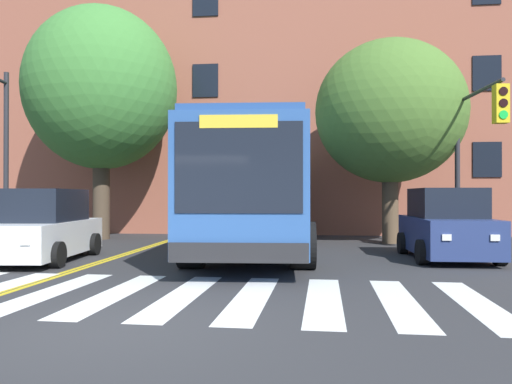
{
  "coord_description": "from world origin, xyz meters",
  "views": [
    {
      "loc": [
        2.45,
        -5.98,
        1.64
      ],
      "look_at": [
        0.93,
        7.48,
        1.73
      ],
      "focal_mm": 35.0,
      "sensor_mm": 36.0,
      "label": 1
    }
  ],
  "objects_px": {
    "car_white_near_lane": "(44,228)",
    "street_tree_curbside_small": "(102,89)",
    "car_navy_far_lane": "(446,227)",
    "traffic_light_near_corner": "(475,137)",
    "city_bus": "(256,189)",
    "street_tree_curbside_large": "(390,112)"
  },
  "relations": [
    {
      "from": "car_white_near_lane",
      "to": "street_tree_curbside_small",
      "type": "bearing_deg",
      "value": 100.99
    },
    {
      "from": "car_navy_far_lane",
      "to": "traffic_light_near_corner",
      "type": "relative_size",
      "value": 0.75
    },
    {
      "from": "car_navy_far_lane",
      "to": "traffic_light_near_corner",
      "type": "distance_m",
      "value": 3.33
    },
    {
      "from": "car_white_near_lane",
      "to": "street_tree_curbside_small",
      "type": "distance_m",
      "value": 7.88
    },
    {
      "from": "city_bus",
      "to": "traffic_light_near_corner",
      "type": "bearing_deg",
      "value": 5.29
    },
    {
      "from": "car_navy_far_lane",
      "to": "car_white_near_lane",
      "type": "bearing_deg",
      "value": -171.72
    },
    {
      "from": "car_navy_far_lane",
      "to": "street_tree_curbside_large",
      "type": "bearing_deg",
      "value": 100.32
    },
    {
      "from": "city_bus",
      "to": "car_white_near_lane",
      "type": "relative_size",
      "value": 2.71
    },
    {
      "from": "city_bus",
      "to": "car_navy_far_lane",
      "type": "bearing_deg",
      "value": -13.24
    },
    {
      "from": "street_tree_curbside_large",
      "to": "street_tree_curbside_small",
      "type": "bearing_deg",
      "value": 177.75
    },
    {
      "from": "car_navy_far_lane",
      "to": "street_tree_curbside_large",
      "type": "height_order",
      "value": "street_tree_curbside_large"
    },
    {
      "from": "car_navy_far_lane",
      "to": "traffic_light_near_corner",
      "type": "bearing_deg",
      "value": 54.67
    },
    {
      "from": "street_tree_curbside_small",
      "to": "city_bus",
      "type": "bearing_deg",
      "value": -28.98
    },
    {
      "from": "city_bus",
      "to": "street_tree_curbside_small",
      "type": "distance_m",
      "value": 8.08
    },
    {
      "from": "car_white_near_lane",
      "to": "street_tree_curbside_large",
      "type": "distance_m",
      "value": 11.56
    },
    {
      "from": "street_tree_curbside_small",
      "to": "car_white_near_lane",
      "type": "bearing_deg",
      "value": -79.01
    },
    {
      "from": "car_navy_far_lane",
      "to": "street_tree_curbside_small",
      "type": "xyz_separation_m",
      "value": [
        -11.31,
        4.65,
        4.8
      ]
    },
    {
      "from": "city_bus",
      "to": "car_navy_far_lane",
      "type": "distance_m",
      "value": 5.32
    },
    {
      "from": "car_navy_far_lane",
      "to": "city_bus",
      "type": "bearing_deg",
      "value": 166.76
    },
    {
      "from": "car_white_near_lane",
      "to": "car_navy_far_lane",
      "type": "relative_size",
      "value": 1.12
    },
    {
      "from": "street_tree_curbside_small",
      "to": "car_navy_far_lane",
      "type": "bearing_deg",
      "value": -22.33
    },
    {
      "from": "street_tree_curbside_large",
      "to": "street_tree_curbside_small",
      "type": "distance_m",
      "value": 10.61
    }
  ]
}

